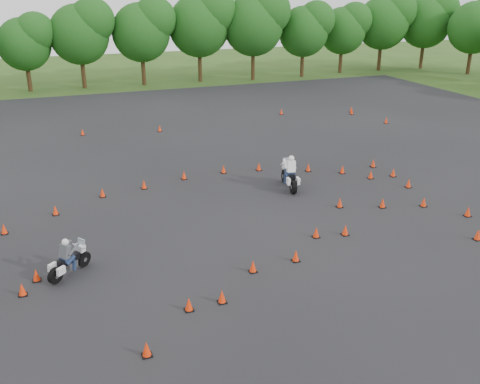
{
  "coord_description": "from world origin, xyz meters",
  "views": [
    {
      "loc": [
        -8.05,
        -17.32,
        10.05
      ],
      "look_at": [
        0.0,
        4.0,
        1.2
      ],
      "focal_mm": 40.0,
      "sensor_mm": 36.0,
      "label": 1
    }
  ],
  "objects": [
    {
      "name": "asphalt_pad",
      "position": [
        0.0,
        6.0,
        0.01
      ],
      "size": [
        62.0,
        62.0,
        0.0
      ],
      "primitive_type": "plane",
      "color": "black",
      "rests_on": "ground"
    },
    {
      "name": "ground",
      "position": [
        0.0,
        0.0,
        0.0
      ],
      "size": [
        140.0,
        140.0,
        0.0
      ],
      "primitive_type": "plane",
      "color": "#2D5119",
      "rests_on": "ground"
    },
    {
      "name": "traffic_cones",
      "position": [
        0.15,
        5.44,
        0.23
      ],
      "size": [
        36.67,
        33.2,
        0.45
      ],
      "color": "#F5320A",
      "rests_on": "asphalt_pad"
    },
    {
      "name": "rider_white",
      "position": [
        3.72,
        6.54,
        0.93
      ],
      "size": [
        1.14,
        2.48,
        1.84
      ],
      "primitive_type": null,
      "rotation": [
        0.0,
        0.0,
        1.39
      ],
      "color": "white",
      "rests_on": "ground"
    },
    {
      "name": "rider_grey",
      "position": [
        -7.81,
        1.2,
        0.79
      ],
      "size": [
        1.93,
        1.81,
        1.56
      ],
      "primitive_type": null,
      "rotation": [
        0.0,
        0.0,
        0.72
      ],
      "color": "#474B50",
      "rests_on": "ground"
    },
    {
      "name": "treeline",
      "position": [
        2.9,
        34.81,
        4.54
      ],
      "size": [
        87.15,
        32.16,
        10.32
      ],
      "color": "#1A4C15",
      "rests_on": "ground"
    }
  ]
}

